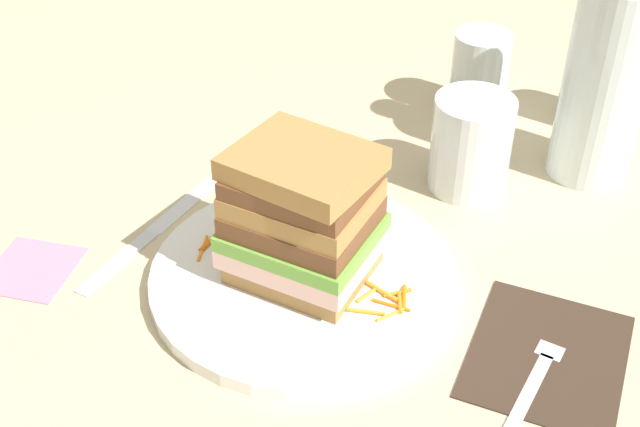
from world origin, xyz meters
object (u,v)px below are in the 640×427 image
Objects in this scene: napkin_dark at (548,355)px; water_bottle at (608,69)px; main_plate at (304,277)px; fork at (539,371)px; knife at (151,232)px; sandwich at (303,217)px; juice_glass at (470,150)px; napkin_pink at (32,269)px; empty_tumbler_1 at (479,73)px; empty_tumbler_0 at (600,89)px.

water_bottle reaches higher than napkin_dark.
napkin_dark is (0.21, 0.01, -0.01)m from main_plate.
napkin_dark is at bearing -82.72° from water_bottle.
fork is 0.36m from knife.
sandwich is at bearing 1.96° from knife.
sandwich is 1.25× the size of juice_glass.
knife is at bearing 54.89° from napkin_pink.
napkin_dark is 0.38m from empty_tumbler_1.
fork is at bearing -2.92° from main_plate.
fork is at bearing -93.09° from napkin_dark.
knife is at bearing 179.19° from fork.
juice_glass is at bearing 41.98° from knife.
empty_tumbler_1 is at bearing 84.48° from main_plate.
juice_glass is 1.28× the size of napkin_pink.
main_plate is 1.01× the size of water_bottle.
juice_glass is at bearing 69.77° from main_plate.
napkin_dark is at bearing 86.91° from fork.
knife is (-0.15, -0.01, -0.01)m from main_plate.
empty_tumbler_0 reaches higher than main_plate.
fork is at bearing -2.90° from sandwich.
main_plate is at bearing -110.23° from juice_glass.
sandwich is 0.22m from napkin_dark.
water_bottle is at bearing 38.88° from juice_glass.
juice_glass reaches higher than napkin_pink.
fork is at bearing -58.07° from juice_glass.
water_bottle is (0.17, 0.28, 0.04)m from sandwich.
main_plate is at bearing 2.00° from knife.
fork is 1.83× the size of empty_tumbler_1.
main_plate is 0.35m from empty_tumbler_1.
fork is at bearing 11.15° from napkin_pink.
juice_glass reaches higher than main_plate.
main_plate is at bearing -112.55° from empty_tumbler_0.
empty_tumbler_0 is at bearing 15.75° from empty_tumbler_1.
knife is 0.45m from water_bottle.
napkin_pink is at bearing -156.68° from sandwich.
napkin_dark is 0.43m from napkin_pink.
water_bottle is at bearing 96.49° from fork.
sandwich is at bearing -112.52° from empty_tumbler_0.
water_bottle is (0.32, 0.28, 0.11)m from knife.
napkin_pink is at bearing -136.18° from water_bottle.
empty_tumbler_1 is (0.03, 0.34, 0.04)m from main_plate.
empty_tumbler_1 reaches higher than fork.
knife is at bearing -178.00° from main_plate.
juice_glass is at bearing -141.12° from water_bottle.
empty_tumbler_0 is (0.16, 0.38, 0.03)m from main_plate.
empty_tumbler_0 is at bearing 67.48° from sandwich.
juice_glass is (0.07, 0.20, -0.03)m from sandwich.
empty_tumbler_1 is at bearing 105.67° from juice_glass.
juice_glass is 0.41m from napkin_pink.
juice_glass is 0.15m from water_bottle.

